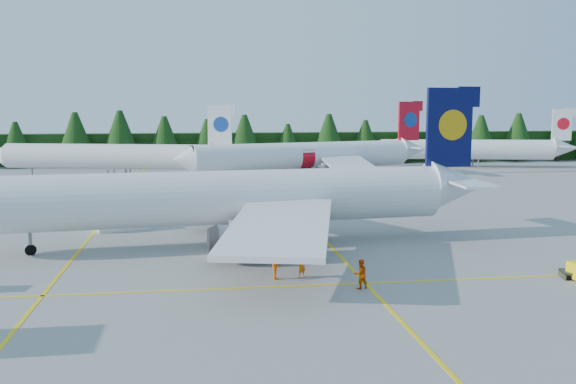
{
  "coord_description": "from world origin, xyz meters",
  "views": [
    {
      "loc": [
        -4.54,
        -45.06,
        11.39
      ],
      "look_at": [
        3.57,
        12.62,
        3.5
      ],
      "focal_mm": 40.0,
      "sensor_mm": 36.0,
      "label": 1
    }
  ],
  "objects": [
    {
      "name": "airstairs",
      "position": [
        -11.68,
        15.11,
        0.92
      ],
      "size": [
        5.25,
        7.13,
        4.24
      ],
      "rotation": [
        0.0,
        0.0,
        0.32
      ],
      "color": "silver",
      "rests_on": "ground"
    },
    {
      "name": "airliner_far_left",
      "position": [
        -19.62,
        57.98,
        3.56
      ],
      "size": [
        38.26,
        12.65,
        11.34
      ],
      "rotation": [
        0.0,
        0.0,
        -0.25
      ],
      "color": "silver",
      "rests_on": "ground"
    },
    {
      "name": "treeline_hedge",
      "position": [
        0.0,
        82.0,
        3.0
      ],
      "size": [
        220.0,
        4.0,
        6.0
      ],
      "primitive_type": "cube",
      "color": "black",
      "rests_on": "ground"
    },
    {
      "name": "crew_b",
      "position": [
        5.38,
        -7.09,
        0.94
      ],
      "size": [
        1.06,
        0.92,
        1.87
      ],
      "primitive_type": "imported",
      "rotation": [
        0.0,
        0.0,
        3.4
      ],
      "color": "#EA4804",
      "rests_on": "ground"
    },
    {
      "name": "airliner_far_right",
      "position": [
        43.52,
        67.75,
        3.36
      ],
      "size": [
        36.4,
        10.85,
        10.72
      ],
      "rotation": [
        0.0,
        0.0,
        -0.22
      ],
      "color": "silver",
      "rests_on": "ground"
    },
    {
      "name": "taxi_stripe_b",
      "position": [
        6.0,
        20.0,
        0.01
      ],
      "size": [
        0.25,
        120.0,
        0.01
      ],
      "primitive_type": "cube",
      "color": "yellow",
      "rests_on": "ground"
    },
    {
      "name": "crew_a",
      "position": [
        2.17,
        -4.02,
        0.8
      ],
      "size": [
        0.7,
        0.63,
        1.61
      ],
      "primitive_type": "imported",
      "rotation": [
        0.0,
        0.0,
        0.53
      ],
      "color": "#E76204",
      "rests_on": "ground"
    },
    {
      "name": "taxi_stripe_a",
      "position": [
        -14.0,
        20.0,
        0.01
      ],
      "size": [
        0.25,
        120.0,
        0.01
      ],
      "primitive_type": "cube",
      "color": "yellow",
      "rests_on": "ground"
    },
    {
      "name": "crew_c",
      "position": [
        0.41,
        -4.23,
        0.94
      ],
      "size": [
        0.77,
        0.92,
        1.89
      ],
      "primitive_type": "imported",
      "rotation": [
        0.0,
        0.0,
        1.2
      ],
      "color": "#E85604",
      "rests_on": "ground"
    },
    {
      "name": "airliner_navy",
      "position": [
        -3.93,
        6.45,
        3.88
      ],
      "size": [
        44.35,
        36.36,
        12.9
      ],
      "rotation": [
        0.0,
        0.0,
        0.09
      ],
      "color": "silver",
      "rests_on": "ground"
    },
    {
      "name": "airliner_red",
      "position": [
        10.95,
        52.12,
        3.61
      ],
      "size": [
        40.41,
        32.82,
        12.0
      ],
      "rotation": [
        0.0,
        0.0,
        0.26
      ],
      "color": "silver",
      "rests_on": "ground"
    },
    {
      "name": "taxi_stripe_cross",
      "position": [
        0.0,
        -6.0,
        0.01
      ],
      "size": [
        80.0,
        0.25,
        0.01
      ],
      "primitive_type": "cube",
      "color": "yellow",
      "rests_on": "ground"
    },
    {
      "name": "service_truck",
      "position": [
        0.47,
        2.03,
        1.42
      ],
      "size": [
        6.32,
        3.78,
        2.87
      ],
      "rotation": [
        0.0,
        0.0,
        -0.29
      ],
      "color": "white",
      "rests_on": "ground"
    },
    {
      "name": "ground",
      "position": [
        0.0,
        0.0,
        0.0
      ],
      "size": [
        320.0,
        320.0,
        0.0
      ],
      "primitive_type": "plane",
      "color": "gray",
      "rests_on": "ground"
    }
  ]
}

